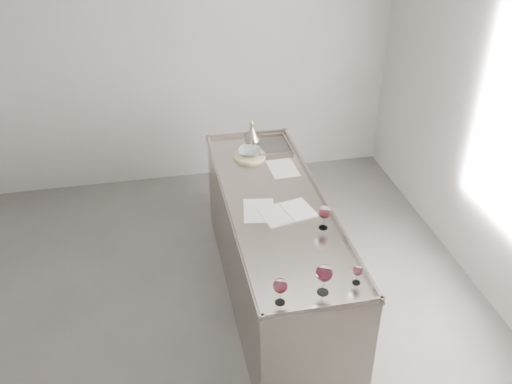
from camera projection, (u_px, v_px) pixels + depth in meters
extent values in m
cube|color=#504E4B|center=(221.00, 330.00, 4.51)|extent=(4.50, 5.00, 0.02)
cube|color=#AAA7A5|center=(180.00, 56.00, 5.86)|extent=(4.50, 0.02, 2.80)
cube|color=gray|center=(275.00, 252.00, 4.60)|extent=(0.75, 2.40, 0.92)
cube|color=gray|center=(276.00, 204.00, 4.35)|extent=(0.77, 2.42, 0.02)
cube|color=gray|center=(323.00, 308.00, 3.34)|extent=(0.77, 0.02, 0.03)
cube|color=gray|center=(247.00, 134.00, 5.33)|extent=(0.77, 0.02, 0.03)
cube|color=gray|center=(229.00, 206.00, 4.27)|extent=(0.02, 2.42, 0.03)
cube|color=gray|center=(322.00, 196.00, 4.40)|extent=(0.02, 2.42, 0.03)
cube|color=#595654|center=(272.00, 147.00, 5.14)|extent=(0.30, 0.38, 0.01)
cylinder|color=white|center=(280.00, 302.00, 3.40)|extent=(0.06, 0.06, 0.00)
cylinder|color=white|center=(280.00, 297.00, 3.38)|extent=(0.01, 0.01, 0.09)
ellipsoid|color=white|center=(280.00, 286.00, 3.34)|extent=(0.09, 0.09, 0.09)
cylinder|color=#390711|center=(280.00, 288.00, 3.35)|extent=(0.06, 0.06, 0.02)
cylinder|color=white|center=(323.00, 292.00, 3.48)|extent=(0.07, 0.07, 0.00)
cylinder|color=white|center=(323.00, 285.00, 3.45)|extent=(0.01, 0.01, 0.10)
ellipsoid|color=white|center=(324.00, 273.00, 3.40)|extent=(0.11, 0.11, 0.11)
cylinder|color=#3D0816|center=(324.00, 276.00, 3.41)|extent=(0.08, 0.08, 0.02)
cylinder|color=white|center=(323.00, 227.00, 4.06)|extent=(0.07, 0.07, 0.00)
cylinder|color=white|center=(324.00, 222.00, 4.04)|extent=(0.01, 0.01, 0.09)
ellipsoid|color=white|center=(324.00, 212.00, 3.99)|extent=(0.09, 0.09, 0.10)
cylinder|color=#36070F|center=(324.00, 214.00, 4.00)|extent=(0.07, 0.07, 0.02)
cylinder|color=white|center=(356.00, 282.00, 3.56)|extent=(0.05, 0.05, 0.00)
cylinder|color=white|center=(357.00, 278.00, 3.54)|extent=(0.01, 0.01, 0.06)
ellipsoid|color=white|center=(358.00, 270.00, 3.50)|extent=(0.06, 0.06, 0.07)
cylinder|color=#320610|center=(357.00, 272.00, 3.51)|extent=(0.05, 0.05, 0.01)
cube|color=white|center=(275.00, 215.00, 4.18)|extent=(0.24, 0.30, 0.01)
cube|color=white|center=(299.00, 209.00, 4.25)|extent=(0.24, 0.30, 0.01)
cylinder|color=white|center=(287.00, 212.00, 4.21)|extent=(0.07, 0.27, 0.01)
cube|color=white|center=(283.00, 168.00, 4.80)|extent=(0.23, 0.33, 0.00)
cube|color=silver|center=(259.00, 211.00, 4.24)|extent=(0.28, 0.36, 0.00)
cylinder|color=#D5C08A|center=(250.00, 156.00, 4.97)|extent=(0.34, 0.34, 0.02)
imported|color=gray|center=(250.00, 152.00, 4.95)|extent=(0.25, 0.25, 0.05)
cone|color=gray|center=(252.00, 134.00, 5.22)|extent=(0.14, 0.14, 0.12)
cylinder|color=gray|center=(252.00, 126.00, 5.18)|extent=(0.03, 0.03, 0.03)
cylinder|color=olive|center=(252.00, 124.00, 5.16)|extent=(0.04, 0.04, 0.02)
cone|color=gray|center=(252.00, 121.00, 5.15)|extent=(0.02, 0.02, 0.04)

